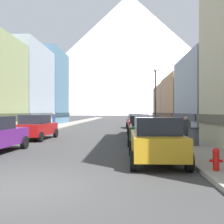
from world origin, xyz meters
TOP-DOWN VIEW (x-y plane):
  - ground_plane at (0.00, 0.00)m, footprint 400.00×400.00m
  - sidewalk_left at (-6.25, 35.00)m, footprint 2.50×100.00m
  - sidewalk_right at (6.25, 35.00)m, footprint 2.50×100.00m
  - storefront_left_2 at (-11.37, 26.29)m, footprint 8.04×10.16m
  - storefront_left_3 at (-11.15, 36.43)m, footprint 7.60×9.41m
  - storefront_right_1 at (10.62, 16.17)m, footprint 6.54×8.80m
  - storefront_right_2 at (11.49, 25.98)m, footprint 8.28×9.69m
  - storefront_right_3 at (11.51, 36.04)m, footprint 8.32×10.03m
  - car_left_1 at (-3.80, 12.21)m, footprint 2.23×4.47m
  - car_right_0 at (3.80, 3.71)m, footprint 2.07×4.40m
  - car_right_1 at (3.80, 10.00)m, footprint 2.15×4.44m
  - car_right_2 at (3.80, 17.18)m, footprint 2.09×4.41m
  - car_right_3 at (3.80, 26.35)m, footprint 2.24×4.48m
  - fire_hydrant_near at (5.45, 1.67)m, footprint 0.40×0.22m
  - parking_meter_near at (5.75, 6.55)m, footprint 0.14×0.10m
  - trash_bin_right at (6.35, 8.07)m, footprint 0.59×0.59m
  - potted_plant_0 at (7.00, 17.80)m, footprint 0.61×0.61m
  - pedestrian_0 at (6.25, 9.54)m, footprint 0.36×0.36m
  - pedestrian_1 at (-6.25, 26.26)m, footprint 0.36×0.36m
  - streetlamp_right at (5.35, 17.98)m, footprint 0.36×0.36m
  - mountain_backdrop at (6.30, 260.00)m, footprint 234.72×234.72m

SIDE VIEW (x-z plane):
  - ground_plane at x=0.00m, z-range 0.00..0.00m
  - sidewalk_left at x=-6.25m, z-range 0.00..0.15m
  - sidewalk_right at x=6.25m, z-range 0.00..0.15m
  - fire_hydrant_near at x=5.45m, z-range 0.17..0.88m
  - potted_plant_0 at x=7.00m, z-range 0.19..1.08m
  - trash_bin_right at x=6.35m, z-range 0.15..1.13m
  - pedestrian_0 at x=6.25m, z-range 0.08..1.65m
  - car_left_1 at x=-3.80m, z-range 0.01..1.79m
  - car_right_0 at x=3.80m, z-range 0.01..1.79m
  - car_right_1 at x=3.80m, z-range 0.01..1.79m
  - car_right_2 at x=3.80m, z-range 0.01..1.79m
  - car_right_3 at x=3.80m, z-range 0.01..1.79m
  - pedestrian_1 at x=-6.25m, z-range 0.09..1.81m
  - parking_meter_near at x=5.75m, z-range 0.35..1.68m
  - storefront_right_3 at x=11.51m, z-range -0.11..5.95m
  - storefront_right_2 at x=11.49m, z-range -0.12..6.11m
  - storefront_right_1 at x=10.62m, z-range -0.13..6.54m
  - streetlamp_right at x=5.35m, z-range 1.06..6.92m
  - storefront_left_2 at x=-11.37m, z-range -0.17..10.10m
  - storefront_left_3 at x=-11.15m, z-range -0.18..11.67m
  - mountain_backdrop at x=6.30m, z-range 0.00..118.41m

